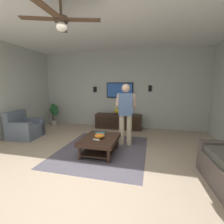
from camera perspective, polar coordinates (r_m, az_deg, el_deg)
name	(u,v)px	position (r m, az deg, el deg)	size (l,w,h in m)	color
ground_plane	(90,165)	(3.47, -8.00, -18.08)	(7.69, 7.69, 0.00)	tan
wall_back_tv	(121,90)	(6.22, 3.04, 7.91)	(0.10, 6.44, 2.89)	#B2B7AD
ceiling_slab	(86,8)	(3.37, -9.33, 32.80)	(6.61, 6.44, 0.10)	white
area_rug	(103,150)	(4.12, -3.34, -13.36)	(2.48, 2.11, 0.01)	#514C56
armchair	(24,129)	(5.67, -28.71, -5.26)	(0.87, 0.88, 0.82)	slate
coffee_table	(100,142)	(3.84, -4.28, -10.47)	(1.00, 0.80, 0.40)	#332116
media_console	(118,121)	(6.04, 2.23, -3.33)	(0.45, 1.70, 0.55)	#332116
tv	(120,90)	(6.13, 2.76, 7.76)	(0.05, 1.01, 0.57)	black
person_standing	(126,111)	(4.26, 4.88, 0.37)	(0.58, 0.59, 1.64)	#C6B793
potted_plant_tall	(54,112)	(6.85, -20.01, 0.10)	(0.37, 0.43, 0.88)	#B7B2A8
bowl	(100,136)	(3.74, -4.43, -8.45)	(0.24, 0.24, 0.11)	orange
remote_white	(96,140)	(3.62, -5.58, -9.75)	(0.15, 0.04, 0.02)	white
book	(100,134)	(4.03, -4.30, -7.67)	(0.22, 0.16, 0.04)	teal
vase_round	(117,111)	(6.00, 1.86, 0.34)	(0.22, 0.22, 0.22)	gold
wall_speaker_left	(150,88)	(6.03, 13.38, 8.17)	(0.06, 0.12, 0.22)	black
wall_speaker_right	(95,89)	(6.41, -6.08, 7.97)	(0.06, 0.12, 0.22)	black
ceiling_fan	(60,21)	(2.92, -17.85, 28.30)	(1.16, 1.17, 0.46)	#4C3828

